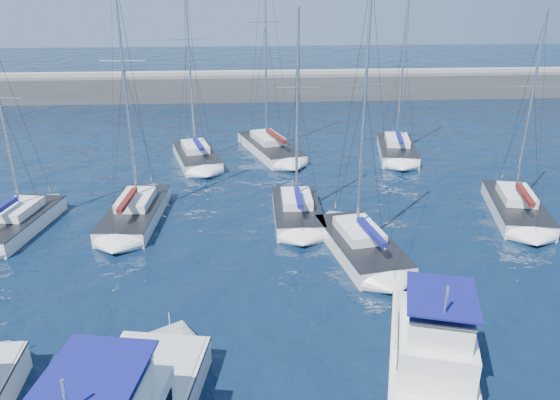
{
  "coord_description": "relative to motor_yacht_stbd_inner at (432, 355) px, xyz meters",
  "views": [
    {
      "loc": [
        -3.33,
        -18.93,
        14.49
      ],
      "look_at": [
        -1.44,
        9.15,
        3.0
      ],
      "focal_mm": 35.0,
      "sensor_mm": 36.0,
      "label": 1
    }
  ],
  "objects": [
    {
      "name": "sailboat_mid_e",
      "position": [
        10.77,
        15.24,
        -0.63
      ],
      "size": [
        4.76,
        8.38,
        13.16
      ],
      "rotation": [
        0.0,
        0.0,
        -0.23
      ],
      "color": "white",
      "rests_on": "ground"
    },
    {
      "name": "breakwater",
      "position": [
        -3.6,
        54.34,
        -0.08
      ],
      "size": [
        160.0,
        6.0,
        4.45
      ],
      "color": "#424244",
      "rests_on": "ground"
    },
    {
      "name": "sailboat_mid_c",
      "position": [
        -3.68,
        15.54,
        -0.61
      ],
      "size": [
        3.06,
        6.83,
        13.35
      ],
      "rotation": [
        0.0,
        0.0,
        -0.01
      ],
      "color": "white",
      "rests_on": "ground"
    },
    {
      "name": "motor_yacht_stbd_inner",
      "position": [
        0.0,
        0.0,
        0.0
      ],
      "size": [
        5.27,
        8.46,
        4.69
      ],
      "rotation": [
        0.0,
        0.0,
        -0.28
      ],
      "color": "white",
      "rests_on": "ground"
    },
    {
      "name": "ground",
      "position": [
        -3.6,
        2.34,
        -1.13
      ],
      "size": [
        220.0,
        220.0,
        0.0
      ],
      "primitive_type": "plane",
      "color": "black",
      "rests_on": "ground"
    },
    {
      "name": "sailboat_mid_b",
      "position": [
        -14.06,
        16.03,
        -0.59
      ],
      "size": [
        3.65,
        8.19,
        15.97
      ],
      "rotation": [
        0.0,
        0.0,
        -0.07
      ],
      "color": "silver",
      "rests_on": "ground"
    },
    {
      "name": "sailboat_mid_d",
      "position": [
        -0.52,
        10.52,
        -0.6
      ],
      "size": [
        4.42,
        7.95,
        14.98
      ],
      "rotation": [
        0.0,
        0.0,
        0.17
      ],
      "color": "silver",
      "rests_on": "ground"
    },
    {
      "name": "sailboat_back_a",
      "position": [
        -11.02,
        27.77,
        -0.58
      ],
      "size": [
        4.76,
        7.84,
        16.04
      ],
      "rotation": [
        0.0,
        0.0,
        0.25
      ],
      "color": "white",
      "rests_on": "ground"
    },
    {
      "name": "sailboat_back_b",
      "position": [
        -4.7,
        30.04,
        -0.59
      ],
      "size": [
        5.81,
        9.83,
        17.87
      ],
      "rotation": [
        0.0,
        0.0,
        0.31
      ],
      "color": "silver",
      "rests_on": "ground"
    },
    {
      "name": "sailboat_mid_a",
      "position": [
        -21.13,
        14.99,
        -0.62
      ],
      "size": [
        4.28,
        7.68,
        12.87
      ],
      "rotation": [
        0.0,
        0.0,
        -0.18
      ],
      "color": "silver",
      "rests_on": "ground"
    },
    {
      "name": "sailboat_back_c",
      "position": [
        6.42,
        28.63,
        -0.6
      ],
      "size": [
        4.31,
        8.08,
        15.14
      ],
      "rotation": [
        0.0,
        0.0,
        -0.17
      ],
      "color": "white",
      "rests_on": "ground"
    }
  ]
}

